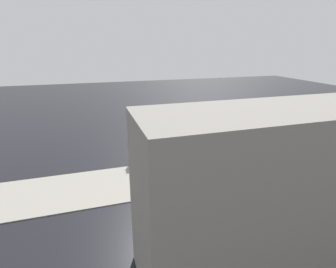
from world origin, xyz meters
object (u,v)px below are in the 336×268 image
Objects in this scene: parked_sedan at (307,122)px; pedestrian at (133,152)px; moving_hatchback at (197,123)px; sign_post at (165,141)px; fire_hydrant at (144,155)px.

parked_sedan is 12.09m from pedestrian.
moving_hatchback is 5.32m from sign_post.
sign_post reaches higher than moving_hatchback.
pedestrian is (12.05, 0.99, -0.31)m from parked_sedan.
pedestrian is (0.62, 0.18, 0.28)m from fire_hydrant.
pedestrian is at bearing 4.70° from parked_sedan.
sign_post is (10.66, 2.13, 0.58)m from parked_sedan.
sign_post is at bearing 120.00° from fire_hydrant.
sign_post is (3.42, 4.04, 0.55)m from moving_hatchback.
moving_hatchback is at bearing -146.96° from fire_hydrant.
moving_hatchback reaches higher than pedestrian.
sign_post reaches higher than parked_sedan.
moving_hatchback reaches higher than fire_hydrant.
parked_sedan is at bearing -175.94° from fire_hydrant.
pedestrian is 0.51× the size of sign_post.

